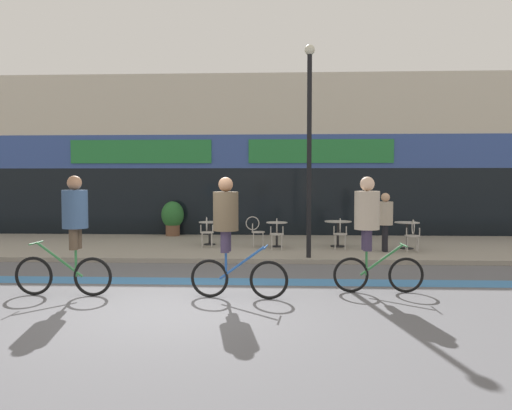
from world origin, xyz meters
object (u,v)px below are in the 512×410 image
object	(u,v)px
cafe_chair_0_near	(207,230)
cafe_chair_2_near	(340,231)
bistro_table_1	(277,229)
cafe_chair_1_near	(277,232)
bistro_table_2	(338,228)
lamp_post	(309,136)
cafe_chair_3_near	(412,233)
cyclist_2	(369,224)
pedestrian_near_end	(385,217)
bistro_table_3	(407,230)
cyclist_1	(229,228)
planter_pot	(173,217)
bistro_table_0	(210,228)
cafe_chair_1_side	(256,229)
cyclist_0	(72,227)

from	to	relation	value
cafe_chair_0_near	cafe_chair_2_near	size ratio (longest dim) A/B	1.00
bistro_table_1	cafe_chair_1_near	xyz separation A→B (m)	(0.00, -0.63, -0.00)
bistro_table_2	lamp_post	xyz separation A→B (m)	(-0.99, -2.13, 2.53)
bistro_table_1	cafe_chair_0_near	distance (m)	2.06
bistro_table_2	cafe_chair_3_near	distance (m)	2.16
lamp_post	cyclist_2	world-z (taller)	lamp_post
bistro_table_1	pedestrian_near_end	world-z (taller)	pedestrian_near_end
cafe_chair_1_near	cyclist_2	size ratio (longest dim) A/B	0.42
bistro_table_3	cyclist_2	bearing A→B (deg)	-111.27
cafe_chair_0_near	cyclist_1	bearing A→B (deg)	-173.65
bistro_table_2	pedestrian_near_end	xyz separation A→B (m)	(1.18, -0.96, 0.41)
bistro_table_1	cafe_chair_0_near	bearing A→B (deg)	-173.29
bistro_table_3	cafe_chair_0_near	bearing A→B (deg)	179.84
planter_pot	pedestrian_near_end	world-z (taller)	pedestrian_near_end
bistro_table_1	bistro_table_0	bearing A→B (deg)	169.40
cafe_chair_0_near	cafe_chair_2_near	bearing A→B (deg)	-99.65
cafe_chair_1_side	cafe_chair_2_near	world-z (taller)	same
lamp_post	bistro_table_2	bearing A→B (deg)	65.02
cyclist_1	cyclist_2	size ratio (longest dim) A/B	1.00
cafe_chair_0_near	cyclist_0	distance (m)	5.94
bistro_table_0	cafe_chair_3_near	size ratio (longest dim) A/B	0.78
cyclist_2	bistro_table_0	bearing A→B (deg)	121.58
cafe_chair_2_near	planter_pot	xyz separation A→B (m)	(-5.50, 3.27, 0.15)
bistro_table_0	planter_pot	xyz separation A→B (m)	(-1.65, 2.38, 0.17)
lamp_post	cyclist_2	size ratio (longest dim) A/B	2.48
cafe_chair_0_near	planter_pot	bearing A→B (deg)	23.11
cafe_chair_1_near	lamp_post	xyz separation A→B (m)	(0.82, -1.38, 2.57)
lamp_post	bistro_table_0	bearing A→B (deg)	140.21
cyclist_1	lamp_post	bearing A→B (deg)	72.96
cyclist_1	bistro_table_3	bearing A→B (deg)	56.91
lamp_post	pedestrian_near_end	distance (m)	3.25
bistro_table_2	bistro_table_3	bearing A→B (deg)	-11.07
cyclist_2	bistro_table_2	bearing A→B (deg)	87.57
cafe_chair_0_near	bistro_table_0	bearing A→B (deg)	-5.03
bistro_table_1	lamp_post	distance (m)	3.36
bistro_table_3	cafe_chair_0_near	size ratio (longest dim) A/B	0.85
bistro_table_2	cyclist_0	distance (m)	8.17
cafe_chair_1_side	planter_pot	bearing A→B (deg)	135.50
cafe_chair_2_near	pedestrian_near_end	distance (m)	1.31
cafe_chair_0_near	cafe_chair_3_near	size ratio (longest dim) A/B	1.00
cafe_chair_1_side	lamp_post	world-z (taller)	lamp_post
bistro_table_0	cafe_chair_1_near	world-z (taller)	cafe_chair_1_near
bistro_table_2	cafe_chair_0_near	bearing A→B (deg)	-174.66
bistro_table_0	cafe_chair_1_side	xyz separation A→B (m)	(1.43, -0.39, 0.02)
bistro_table_1	pedestrian_near_end	distance (m)	3.14
bistro_table_2	pedestrian_near_end	distance (m)	1.57
cyclist_0	cyclist_2	bearing A→B (deg)	-173.49
cafe_chair_2_near	bistro_table_2	bearing A→B (deg)	7.14
cyclist_2	cyclist_0	bearing A→B (deg)	-176.21
cyclist_2	cafe_chair_0_near	bearing A→B (deg)	124.59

